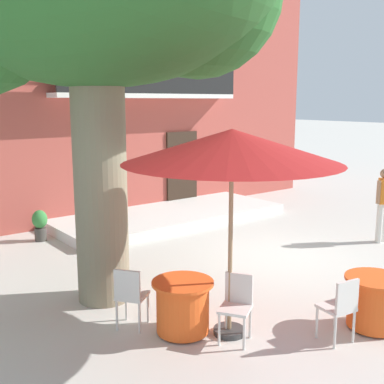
{
  "coord_description": "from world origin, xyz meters",
  "views": [
    {
      "loc": [
        -7.15,
        -6.62,
        3.2
      ],
      "look_at": [
        -1.01,
        1.28,
        1.3
      ],
      "focal_mm": 44.87,
      "sensor_mm": 36.0,
      "label": 1
    }
  ],
  "objects": [
    {
      "name": "cafe_chair_middle_0",
      "position": [
        -1.93,
        -3.12,
        0.53
      ],
      "size": [
        0.46,
        0.46,
        0.91
      ],
      "color": "silver",
      "rests_on": "ground"
    },
    {
      "name": "building_facade",
      "position": [
        0.17,
        6.99,
        3.75
      ],
      "size": [
        13.0,
        5.09,
        7.5
      ],
      "color": "#B24C42",
      "rests_on": "ground"
    },
    {
      "name": "cafe_chair_near_tree_0",
      "position": [
        -3.93,
        -1.05,
        0.53
      ],
      "size": [
        0.56,
        0.56,
        0.91
      ],
      "color": "silver",
      "rests_on": "ground"
    },
    {
      "name": "cafe_table_near_tree",
      "position": [
        -3.42,
        -1.6,
        0.39
      ],
      "size": [
        0.86,
        0.86,
        0.76
      ],
      "color": "#EA561E",
      "rests_on": "ground"
    },
    {
      "name": "ground_planter_left",
      "position": [
        -3.32,
        4.05,
        0.41
      ],
      "size": [
        0.35,
        0.35,
        0.73
      ],
      "color": "#47423D",
      "rests_on": "ground"
    },
    {
      "name": "cafe_chair_near_tree_1",
      "position": [
        -2.95,
        -2.2,
        0.53
      ],
      "size": [
        0.55,
        0.55,
        0.91
      ],
      "color": "silver",
      "rests_on": "ground"
    },
    {
      "name": "cafe_table_middle",
      "position": [
        -1.18,
        -3.16,
        0.39
      ],
      "size": [
        0.86,
        0.86,
        0.76
      ],
      "color": "#EA561E",
      "rests_on": "ground"
    },
    {
      "name": "cafe_umbrella",
      "position": [
        -2.93,
        -2.03,
        2.61
      ],
      "size": [
        2.9,
        2.9,
        2.85
      ],
      "color": "#997A56",
      "rests_on": "ground"
    },
    {
      "name": "pedestrian_near_entrance",
      "position": [
        2.83,
        -0.87,
        0.97
      ],
      "size": [
        0.53,
        0.39,
        1.71
      ],
      "color": "silver",
      "rests_on": "ground"
    },
    {
      "name": "ground_plane",
      "position": [
        0.0,
        0.0,
        0.0
      ],
      "size": [
        120.0,
        120.0,
        0.0
      ],
      "primitive_type": "plane",
      "color": "beige"
    },
    {
      "name": "entrance_step_platform",
      "position": [
        0.17,
        3.75,
        0.12
      ],
      "size": [
        6.29,
        2.5,
        0.25
      ],
      "primitive_type": "cube",
      "color": "silver",
      "rests_on": "ground"
    }
  ]
}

